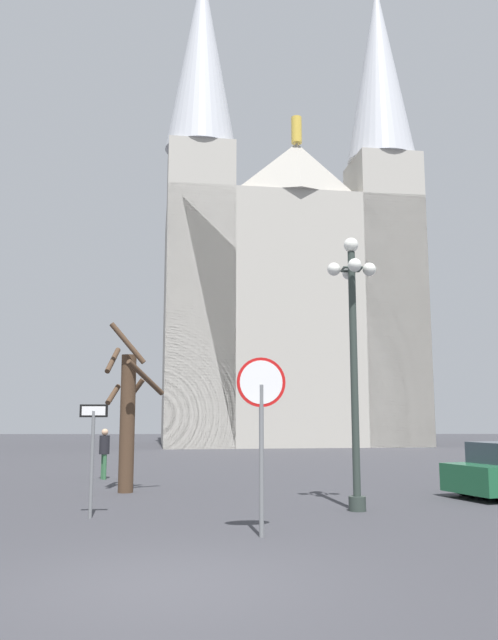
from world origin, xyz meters
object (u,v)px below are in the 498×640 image
Objects in this scene: street_lamp at (353,342)px; bare_tree at (127,414)px; cathedral at (288,284)px; pedestrian_walking at (104,449)px; one_way_arrow_sign at (93,447)px; stop_sign at (261,408)px.

street_lamp is 1.34× the size of bare_tree.
cathedral is 30.37m from street_lamp.
pedestrian_walking is at bearing 135.24° from street_lamp.
one_way_arrow_sign is 0.37× the size of street_lamp.
cathedral is at bearing 71.87° from pedestrian_walking.
street_lamp reaches higher than pedestrian_walking.
street_lamp is at bearing -30.81° from bare_tree.
bare_tree is at bearing -69.25° from pedestrian_walking.
stop_sign is at bearing -94.99° from cathedral.
one_way_arrow_sign is 4.19m from bare_tree.
street_lamp is at bearing -44.76° from pedestrian_walking.
street_lamp is 9.82m from pedestrian_walking.
cathedral reaches higher than pedestrian_walking.
one_way_arrow_sign is at bearing 149.27° from stop_sign.
one_way_arrow_sign is 7.71m from pedestrian_walking.
one_way_arrow_sign reaches higher than pedestrian_walking.
cathedral is at bearing 88.58° from street_lamp.
one_way_arrow_sign is (-6.09, -30.34, -9.60)m from cathedral.
street_lamp is 6.50m from bare_tree.
one_way_arrow_sign is (-3.27, 1.94, -0.73)m from stop_sign.
stop_sign is at bearing -61.25° from bare_tree.
street_lamp is (5.35, 0.90, 2.17)m from one_way_arrow_sign.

